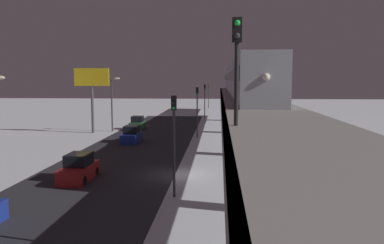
% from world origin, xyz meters
% --- Properties ---
extents(ground_plane, '(240.00, 240.00, 0.00)m').
position_xyz_m(ground_plane, '(0.00, 0.00, 0.00)').
color(ground_plane, silver).
extents(avenue_asphalt, '(11.00, 97.96, 0.01)m').
position_xyz_m(avenue_asphalt, '(5.71, 0.00, 0.00)').
color(avenue_asphalt, '#28282D').
rests_on(avenue_asphalt, ground_plane).
extents(elevated_railway, '(5.00, 97.96, 5.66)m').
position_xyz_m(elevated_railway, '(-5.72, 0.00, 4.92)').
color(elevated_railway, gray).
rests_on(elevated_railway, ground_plane).
extents(subway_train, '(2.94, 74.07, 3.40)m').
position_xyz_m(subway_train, '(-5.81, -29.60, 7.44)').
color(subway_train, '#999EA8').
rests_on(subway_train, elevated_railway).
extents(rail_signal, '(0.36, 0.41, 4.00)m').
position_xyz_m(rail_signal, '(-3.82, 15.09, 8.39)').
color(rail_signal, black).
rests_on(rail_signal, elevated_railway).
extents(sedan_red, '(1.91, 4.55, 1.97)m').
position_xyz_m(sedan_red, '(7.11, 1.99, 0.78)').
color(sedan_red, '#A51E1E').
rests_on(sedan_red, ground_plane).
extents(sedan_blue, '(1.80, 4.26, 1.97)m').
position_xyz_m(sedan_blue, '(7.11, -15.46, 0.80)').
color(sedan_blue, navy).
rests_on(sedan_blue, ground_plane).
extents(sedan_green, '(1.80, 4.05, 1.97)m').
position_xyz_m(sedan_green, '(8.91, -27.52, 0.80)').
color(sedan_green, '#2D6038').
rests_on(sedan_green, ground_plane).
extents(traffic_light_near, '(0.32, 0.44, 6.40)m').
position_xyz_m(traffic_light_near, '(-0.39, 5.77, 4.20)').
color(traffic_light_near, '#2D2D2D').
rests_on(traffic_light_near, ground_plane).
extents(traffic_light_mid, '(0.32, 0.44, 6.40)m').
position_xyz_m(traffic_light_mid, '(-0.39, -19.87, 4.20)').
color(traffic_light_mid, '#2D2D2D').
rests_on(traffic_light_mid, ground_plane).
extents(traffic_light_far, '(0.32, 0.44, 6.40)m').
position_xyz_m(traffic_light_far, '(-0.39, -45.52, 4.20)').
color(traffic_light_far, '#2D2D2D').
rests_on(traffic_light_far, ground_plane).
extents(traffic_light_distant, '(0.32, 0.44, 6.40)m').
position_xyz_m(traffic_light_distant, '(-0.39, -71.16, 4.20)').
color(traffic_light_distant, '#2D2D2D').
rests_on(traffic_light_distant, ground_plane).
extents(commercial_billboard, '(4.80, 0.36, 8.90)m').
position_xyz_m(commercial_billboard, '(14.25, -23.25, 6.83)').
color(commercial_billboard, '#4C4C51').
rests_on(commercial_billboard, ground_plane).
extents(street_lamp_far, '(1.35, 0.44, 7.65)m').
position_xyz_m(street_lamp_far, '(11.78, -25.00, 4.81)').
color(street_lamp_far, '#38383D').
rests_on(street_lamp_far, ground_plane).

